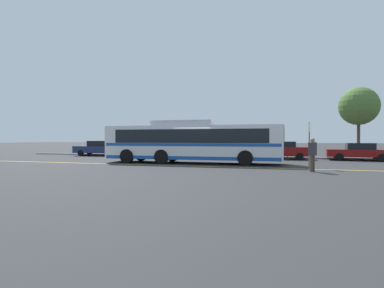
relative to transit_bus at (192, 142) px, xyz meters
The scene contains 12 objects.
ground_plane 1.58m from the transit_bus, 17.24° to the right, with size 220.00×220.00×0.00m, color #2D2D30.
lane_strip_0 2.68m from the transit_bus, 89.48° to the right, with size 0.20×32.43×0.01m, color gold.
curb_strip 7.24m from the transit_bus, 89.84° to the left, with size 40.43×0.36×0.15m, color #99999E.
transit_bus is the anchor object (origin of this frame).
parked_car_0 13.33m from the transit_bus, 151.82° to the left, with size 4.99×2.20×1.53m.
parked_car_1 8.52m from the transit_bus, 136.96° to the left, with size 4.23×2.05×1.29m.
parked_car_2 5.89m from the transit_bus, 88.00° to the left, with size 4.62×1.86×1.54m.
parked_car_3 8.86m from the transit_bus, 43.38° to the left, with size 3.95×1.91×1.51m.
parked_car_4 13.68m from the transit_bus, 27.23° to the left, with size 4.83×2.21×1.40m.
pedestrian_0 8.49m from the transit_bus, 25.18° to the right, with size 0.45×0.46×1.79m.
bus_stop_sign 7.82m from the transit_bus, ahead, with size 0.07×0.40×2.74m.
tree_0 17.67m from the transit_bus, 40.21° to the left, with size 3.60×3.60×6.64m.
Camera 1 is at (5.56, -20.35, 1.74)m, focal length 28.00 mm.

